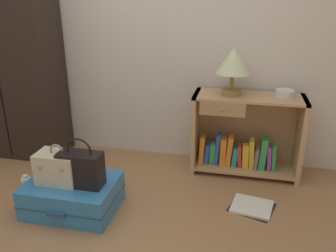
{
  "coord_description": "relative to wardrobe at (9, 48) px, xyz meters",
  "views": [
    {
      "loc": [
        0.87,
        -1.72,
        1.57
      ],
      "look_at": [
        0.3,
        0.84,
        0.55
      ],
      "focal_mm": 37.01,
      "sensor_mm": 36.0,
      "label": 1
    }
  ],
  "objects": [
    {
      "name": "table_lamp",
      "position": [
        2.1,
        0.02,
        -0.06
      ],
      "size": [
        0.29,
        0.29,
        0.41
      ],
      "color": "olive",
      "rests_on": "bookshelf"
    },
    {
      "name": "bowl",
      "position": [
        2.55,
        0.06,
        -0.31
      ],
      "size": [
        0.15,
        0.15,
        0.06
      ],
      "primitive_type": "cylinder",
      "color": "silver",
      "rests_on": "bookshelf"
    },
    {
      "name": "suitcase_large",
      "position": [
        1.0,
        -0.87,
        -0.95
      ],
      "size": [
        0.67,
        0.52,
        0.24
      ],
      "color": "teal",
      "rests_on": "ground_plane"
    },
    {
      "name": "back_wall",
      "position": [
        1.33,
        0.3,
        0.23
      ],
      "size": [
        6.4,
        0.1,
        2.6
      ],
      "primitive_type": "cube",
      "color": "beige",
      "rests_on": "ground_plane"
    },
    {
      "name": "bottle",
      "position": [
        0.57,
        -0.82,
        -0.97
      ],
      "size": [
        0.07,
        0.07,
        0.21
      ],
      "color": "white",
      "rests_on": "ground_plane"
    },
    {
      "name": "train_case",
      "position": [
        0.91,
        -0.89,
        -0.71
      ],
      "size": [
        0.31,
        0.21,
        0.31
      ],
      "color": "beige",
      "rests_on": "suitcase_large"
    },
    {
      "name": "handbag",
      "position": [
        1.1,
        -0.89,
        -0.7
      ],
      "size": [
        0.32,
        0.15,
        0.37
      ],
      "color": "black",
      "rests_on": "suitcase_large"
    },
    {
      "name": "ground_plane",
      "position": [
        1.33,
        -1.2,
        -1.07
      ],
      "size": [
        9.0,
        9.0,
        0.0
      ],
      "primitive_type": "plane",
      "color": "#9E7047"
    },
    {
      "name": "bookshelf",
      "position": [
        2.24,
        0.04,
        -0.73
      ],
      "size": [
        0.96,
        0.38,
        0.73
      ],
      "color": "tan",
      "rests_on": "ground_plane"
    },
    {
      "name": "wardrobe",
      "position": [
        0.0,
        0.0,
        0.0
      ],
      "size": [
        0.89,
        0.47,
        2.14
      ],
      "color": "black",
      "rests_on": "ground_plane"
    },
    {
      "name": "open_book_on_floor",
      "position": [
        2.34,
        -0.56,
        -1.06
      ],
      "size": [
        0.39,
        0.37,
        0.02
      ],
      "color": "white",
      "rests_on": "ground_plane"
    }
  ]
}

